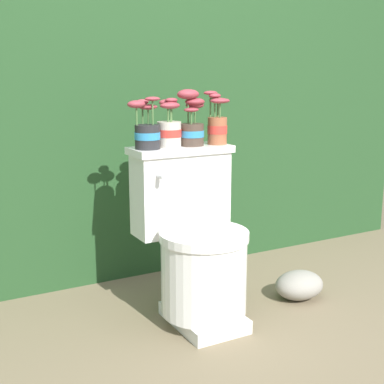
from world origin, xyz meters
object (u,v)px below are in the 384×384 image
(potted_plant_left, at_px, (147,130))
(garden_stone, at_px, (299,285))
(potted_plant_middle, at_px, (192,122))
(potted_plant_midright, at_px, (217,123))
(potted_plant_midleft, at_px, (169,127))
(toilet, at_px, (196,245))

(potted_plant_left, xyz_separation_m, garden_stone, (0.68, -0.19, -0.74))
(potted_plant_middle, xyz_separation_m, potted_plant_midright, (0.12, -0.01, -0.00))
(potted_plant_left, bearing_deg, potted_plant_midleft, 8.53)
(potted_plant_midleft, bearing_deg, potted_plant_midright, -7.04)
(potted_plant_midright, bearing_deg, potted_plant_middle, 172.88)
(potted_plant_left, xyz_separation_m, potted_plant_midleft, (0.11, 0.02, 0.00))
(potted_plant_midleft, distance_m, potted_plant_middle, 0.10)
(potted_plant_left, height_order, potted_plant_middle, potted_plant_middle)
(potted_plant_middle, distance_m, garden_stone, 0.92)
(toilet, bearing_deg, potted_plant_midleft, 108.42)
(potted_plant_left, bearing_deg, toilet, -38.98)
(potted_plant_midleft, height_order, garden_stone, potted_plant_midleft)
(potted_plant_midright, height_order, garden_stone, potted_plant_midright)
(toilet, bearing_deg, potted_plant_midright, 34.47)
(potted_plant_middle, bearing_deg, garden_stone, -22.18)
(toilet, height_order, potted_plant_midright, potted_plant_midright)
(potted_plant_middle, height_order, potted_plant_midright, potted_plant_middle)
(potted_plant_left, relative_size, potted_plant_middle, 0.89)
(potted_plant_midright, relative_size, garden_stone, 0.97)
(toilet, xyz_separation_m, garden_stone, (0.52, -0.06, -0.26))
(potted_plant_midleft, bearing_deg, potted_plant_left, -171.47)
(potted_plant_middle, relative_size, potted_plant_midright, 1.04)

